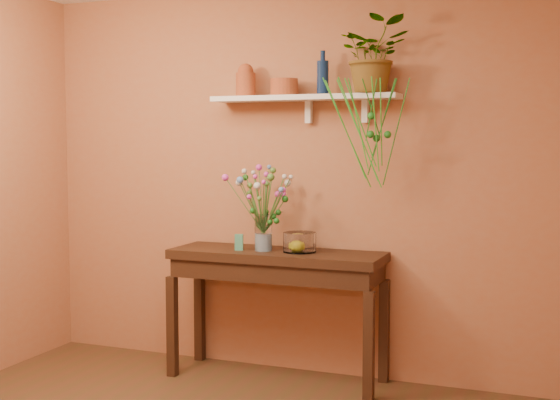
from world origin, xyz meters
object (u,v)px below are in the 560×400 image
Objects in this scene: terracotta_jug at (246,81)px; glass_bowl at (300,243)px; blue_bottle at (323,77)px; bouquet at (263,191)px; glass_vase at (263,235)px; spider_plant at (374,56)px; sideboard at (277,270)px.

terracotta_jug reaches higher than glass_bowl.
blue_bottle reaches higher than bouquet.
glass_vase is 0.52× the size of bouquet.
terracotta_jug is at bearing 179.13° from spider_plant.
sideboard is 6.59× the size of glass_bowl.
spider_plant is at bearing 10.01° from bouquet.
sideboard is at bearing -171.20° from spider_plant.
terracotta_jug is 1.02× the size of glass_bowl.
blue_bottle is 1.14m from glass_vase.
blue_bottle reaches higher than glass_vase.
sideboard is at bearing -178.94° from glass_bowl.
spider_plant is 1.02× the size of bouquet.
glass_bowl is (0.16, 0.00, 0.19)m from sideboard.
terracotta_jug is at bearing -179.68° from blue_bottle.
terracotta_jug is at bearing 144.06° from glass_vase.
sideboard is 5.96× the size of glass_vase.
glass_bowl is (0.25, 0.03, -0.34)m from bouquet.
sideboard is 0.25m from glass_bowl.
blue_bottle is at bearing 22.12° from sideboard.
sideboard is 1.32m from terracotta_jug.
blue_bottle is at bearing 42.98° from glass_bowl.
blue_bottle is 1.18× the size of glass_vase.
spider_plant reaches higher than glass_vase.
glass_vase reaches higher than sideboard.
sideboard is 3.02× the size of spider_plant.
sideboard is 5.03× the size of blue_bottle.
blue_bottle reaches higher than glass_bowl.
terracotta_jug is (-0.28, 0.11, 1.29)m from sideboard.
terracotta_jug is at bearing 166.06° from glass_bowl.
blue_bottle is 1.12m from glass_bowl.
sideboard is at bearing 18.55° from bouquet.
glass_bowl is (-0.47, -0.10, -1.23)m from spider_plant.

